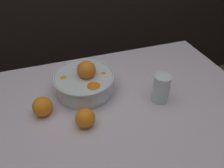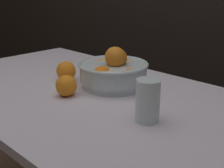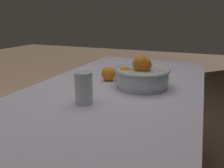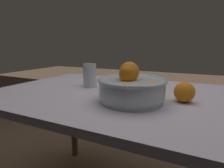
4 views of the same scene
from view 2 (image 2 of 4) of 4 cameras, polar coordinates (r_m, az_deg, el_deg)
The scene contains 5 objects.
dining_table at distance 1.19m, azimuth -4.13°, elevation -4.76°, with size 1.47×0.81×0.71m.
fruit_bowl at distance 1.21m, azimuth 0.30°, elevation 2.22°, with size 0.27×0.27×0.16m.
juice_glass at distance 0.92m, azimuth 6.54°, elevation -3.34°, with size 0.07×0.07×0.13m.
orange_loose_near_bowl at distance 1.13m, azimuth -8.37°, elevation -0.31°, with size 0.08×0.08×0.08m, color orange.
orange_loose_front at distance 1.31m, azimuth -8.39°, elevation 2.38°, with size 0.08×0.08×0.08m, color orange.
Camera 2 is at (0.83, -0.72, 1.11)m, focal length 50.00 mm.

